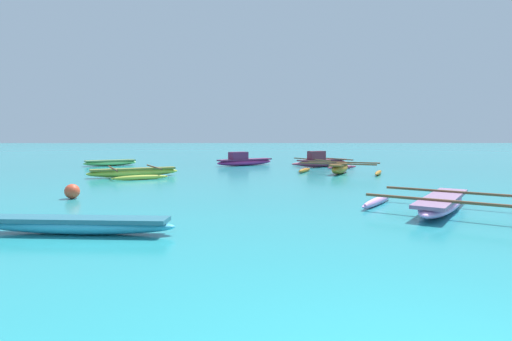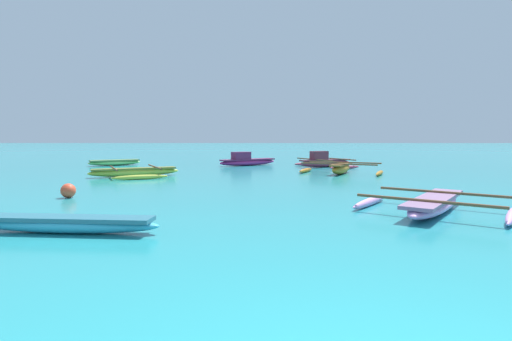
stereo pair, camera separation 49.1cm
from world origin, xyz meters
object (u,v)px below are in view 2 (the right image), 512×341
object	(u,v)px
moored_boat_2	(247,161)
mooring_buoy_1	(68,191)
moored_boat_0	(434,204)
moored_boat_5	(324,162)
moored_boat_6	(115,162)
moored_boat_4	(65,223)
moored_boat_3	(341,168)
moored_boat_1	(135,172)

from	to	relation	value
moored_boat_2	mooring_buoy_1	distance (m)	14.25
moored_boat_2	moored_boat_0	bearing A→B (deg)	-107.29
moored_boat_5	moored_boat_6	distance (m)	13.07
moored_boat_4	moored_boat_6	distance (m)	18.56
moored_boat_3	mooring_buoy_1	bearing A→B (deg)	153.86
moored_boat_2	moored_boat_5	bearing A→B (deg)	-49.52
moored_boat_3	moored_boat_6	world-z (taller)	moored_boat_3
moored_boat_1	moored_boat_3	xyz separation A→B (m)	(9.67, 1.46, 0.05)
moored_boat_2	mooring_buoy_1	xyz separation A→B (m)	(-4.77, -13.43, -0.09)
moored_boat_4	moored_boat_3	bearing A→B (deg)	62.35
moored_boat_1	moored_boat_2	xyz separation A→B (m)	(4.85, 6.98, 0.10)
moored_boat_6	moored_boat_3	bearing A→B (deg)	-55.25
moored_boat_1	moored_boat_6	distance (m)	7.80
moored_boat_1	mooring_buoy_1	bearing A→B (deg)	-115.24
moored_boat_6	moored_boat_0	bearing A→B (deg)	-81.80
moored_boat_2	mooring_buoy_1	size ratio (longest dim) A/B	8.71
moored_boat_3	mooring_buoy_1	size ratio (longest dim) A/B	10.05
moored_boat_6	mooring_buoy_1	distance (m)	13.89
mooring_buoy_1	moored_boat_5	bearing A→B (deg)	52.34
moored_boat_4	moored_boat_6	xyz separation A→B (m)	(-5.59, 17.70, 0.03)
moored_boat_4	moored_boat_5	distance (m)	18.10
moored_boat_0	moored_boat_4	bearing A→B (deg)	140.77
moored_boat_1	moored_boat_6	bearing A→B (deg)	90.54
moored_boat_0	moored_boat_4	distance (m)	8.07
moored_boat_4	moored_boat_2	bearing A→B (deg)	85.39
moored_boat_5	mooring_buoy_1	bearing A→B (deg)	-156.09
moored_boat_3	moored_boat_4	xyz separation A→B (m)	(-7.57, -12.18, -0.08)
moored_boat_2	moored_boat_6	xyz separation A→B (m)	(-8.34, -0.00, -0.10)
moored_boat_4	mooring_buoy_1	bearing A→B (deg)	119.50
moored_boat_3	moored_boat_1	bearing A→B (deg)	122.95
moored_boat_0	moored_boat_6	bearing A→B (deg)	75.96
moored_boat_3	mooring_buoy_1	xyz separation A→B (m)	(-9.59, -7.91, -0.04)
moored_boat_0	mooring_buoy_1	size ratio (longest dim) A/B	9.39
moored_boat_1	moored_boat_2	world-z (taller)	moored_boat_2
moored_boat_3	mooring_buoy_1	world-z (taller)	moored_boat_3
mooring_buoy_1	moored_boat_1	bearing A→B (deg)	90.76
moored_boat_0	moored_boat_5	xyz separation A→B (m)	(-0.36, 14.35, 0.12)
moored_boat_4	moored_boat_5	bearing A→B (deg)	70.00
moored_boat_3	moored_boat_5	distance (m)	4.33
moored_boat_2	moored_boat_3	distance (m)	7.33
moored_boat_4	moored_boat_5	world-z (taller)	moored_boat_5
moored_boat_0	moored_boat_6	world-z (taller)	moored_boat_0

